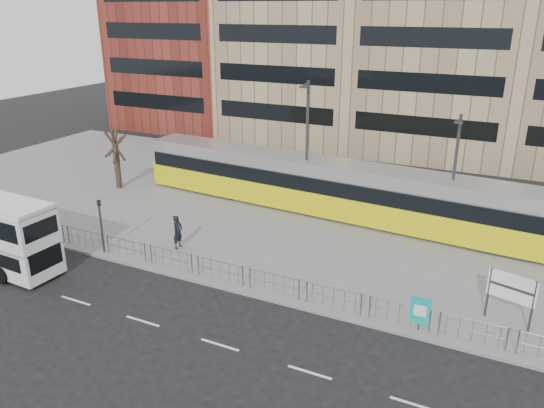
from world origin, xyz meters
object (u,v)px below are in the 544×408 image
at_px(tram, 345,190).
at_px(lamp_post_west, 307,143).
at_px(lamp_post_east, 454,172).
at_px(pedestrian, 178,232).
at_px(ad_panel, 420,311).
at_px(bare_tree, 113,127).
at_px(traffic_light_west, 101,219).
at_px(station_sign, 512,290).

height_order(tram, lamp_post_west, lamp_post_west).
bearing_deg(lamp_post_east, pedestrian, -148.40).
relative_size(tram, ad_panel, 19.50).
height_order(lamp_post_east, bare_tree, lamp_post_east).
xyz_separation_m(pedestrian, traffic_light_west, (-3.45, -2.29, 0.99)).
height_order(lamp_post_west, lamp_post_east, lamp_post_west).
xyz_separation_m(pedestrian, lamp_post_west, (4.31, 8.45, 3.74)).
bearing_deg(station_sign, lamp_post_east, 130.26).
height_order(station_sign, pedestrian, station_sign).
distance_m(tram, ad_panel, 13.31).
xyz_separation_m(station_sign, traffic_light_west, (-20.83, -2.17, 0.34)).
bearing_deg(station_sign, tram, 155.02).
relative_size(pedestrian, bare_tree, 0.29).
height_order(tram, pedestrian, tram).
bearing_deg(ad_panel, traffic_light_west, 176.47).
xyz_separation_m(station_sign, ad_panel, (-3.33, -2.18, -0.72)).
distance_m(ad_panel, traffic_light_west, 17.53).
relative_size(tram, lamp_post_east, 4.12).
bearing_deg(lamp_post_east, traffic_light_west, -147.98).
bearing_deg(traffic_light_west, ad_panel, 24.94).
bearing_deg(ad_panel, station_sign, 29.60).
bearing_deg(tram, bare_tree, -169.29).
xyz_separation_m(tram, bare_tree, (-17.31, -1.98, 2.93)).
height_order(traffic_light_west, bare_tree, bare_tree).
bearing_deg(station_sign, lamp_post_west, 162.46).
bearing_deg(traffic_light_west, bare_tree, 152.08).
xyz_separation_m(tram, lamp_post_east, (6.63, -0.57, 2.27)).
bearing_deg(lamp_post_west, pedestrian, -117.01).
bearing_deg(lamp_post_west, station_sign, -33.24).
distance_m(tram, station_sign, 13.83).
height_order(tram, lamp_post_east, lamp_post_east).
bearing_deg(tram, traffic_light_west, -128.59).
xyz_separation_m(ad_panel, bare_tree, (-24.46, 9.21, 3.81)).
height_order(ad_panel, pedestrian, pedestrian).
distance_m(station_sign, ad_panel, 4.05).
height_order(pedestrian, lamp_post_west, lamp_post_west).
bearing_deg(lamp_post_east, ad_panel, -87.17).
bearing_deg(pedestrian, ad_panel, -99.76).
distance_m(lamp_post_west, lamp_post_east, 9.24).
height_order(tram, traffic_light_west, tram).
bearing_deg(pedestrian, lamp_post_east, -58.87).
bearing_deg(tram, station_sign, -36.50).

